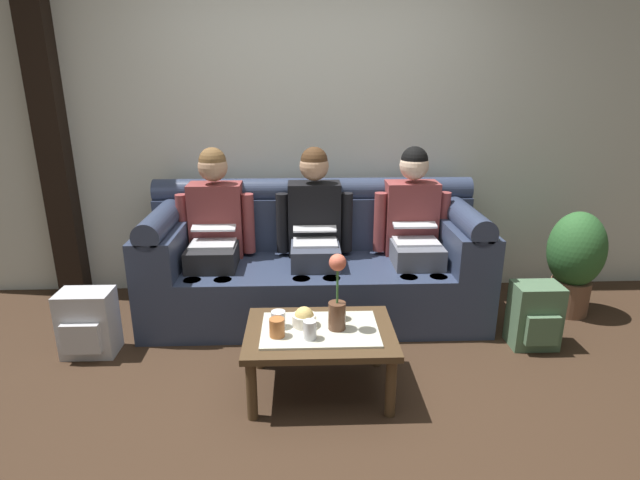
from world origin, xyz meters
TOP-DOWN VIEW (x-y plane):
  - ground_plane at (0.00, 0.00)m, footprint 14.00×14.00m
  - back_wall_patterned at (0.00, 1.70)m, footprint 6.00×0.12m
  - timber_pillar at (-1.95, 1.58)m, footprint 0.20×0.20m
  - couch at (-0.00, 1.17)m, footprint 2.40×0.88m
  - person_left at (-0.72, 1.17)m, footprint 0.56×0.67m
  - person_middle at (0.00, 1.17)m, footprint 0.56×0.67m
  - person_right at (0.72, 1.17)m, footprint 0.56×0.67m
  - coffee_table at (0.00, 0.15)m, footprint 0.81×0.59m
  - flower_vase at (0.09, 0.14)m, footprint 0.10×0.10m
  - snack_bowl at (-0.09, 0.19)m, footprint 0.13×0.13m
  - cup_near_left at (0.11, 0.26)m, footprint 0.08×0.08m
  - cup_near_right at (-0.23, 0.07)m, footprint 0.08×0.08m
  - cup_far_center at (-0.23, 0.17)m, footprint 0.08×0.08m
  - cup_far_left at (-0.06, 0.04)m, footprint 0.07×0.07m
  - backpack_left at (-1.45, 0.59)m, footprint 0.33×0.26m
  - backpack_right at (1.41, 0.59)m, footprint 0.30×0.26m
  - potted_plant at (1.89, 1.06)m, footprint 0.40×0.40m

SIDE VIEW (x-z plane):
  - ground_plane at x=0.00m, z-range 0.00..0.00m
  - backpack_left at x=-1.45m, z-range 0.00..0.42m
  - backpack_right at x=1.41m, z-range 0.00..0.43m
  - coffee_table at x=0.00m, z-range 0.13..0.52m
  - couch at x=0.00m, z-range -0.11..0.85m
  - cup_near_left at x=0.11m, z-range 0.38..0.47m
  - snack_bowl at x=-0.09m, z-range 0.37..0.48m
  - cup_far_center at x=-0.23m, z-range 0.38..0.48m
  - potted_plant at x=1.89m, z-range 0.04..0.82m
  - cup_near_right at x=-0.23m, z-range 0.38..0.48m
  - cup_far_left at x=-0.06m, z-range 0.38..0.49m
  - flower_vase at x=0.09m, z-range 0.36..0.79m
  - person_middle at x=0.00m, z-range 0.05..1.27m
  - person_left at x=-0.72m, z-range 0.05..1.27m
  - person_right at x=0.72m, z-range 0.05..1.27m
  - back_wall_patterned at x=0.00m, z-range 0.00..2.90m
  - timber_pillar at x=-1.95m, z-range 0.00..2.90m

